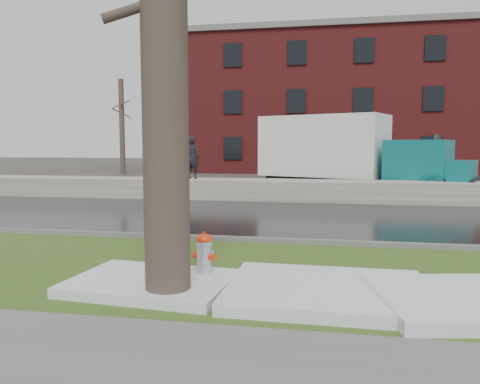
# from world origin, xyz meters

# --- Properties ---
(ground) EXTENTS (120.00, 120.00, 0.00)m
(ground) POSITION_xyz_m (0.00, 0.00, 0.00)
(ground) COLOR #47423D
(ground) RESTS_ON ground
(verge) EXTENTS (60.00, 4.50, 0.04)m
(verge) POSITION_xyz_m (0.00, -1.25, 0.02)
(verge) COLOR #2E4C19
(verge) RESTS_ON ground
(road) EXTENTS (60.00, 7.00, 0.03)m
(road) POSITION_xyz_m (0.00, 4.50, 0.01)
(road) COLOR black
(road) RESTS_ON ground
(parking_lot) EXTENTS (60.00, 9.00, 0.03)m
(parking_lot) POSITION_xyz_m (0.00, 13.00, 0.01)
(parking_lot) COLOR slate
(parking_lot) RESTS_ON ground
(curb) EXTENTS (60.00, 0.15, 0.14)m
(curb) POSITION_xyz_m (0.00, 1.00, 0.07)
(curb) COLOR slate
(curb) RESTS_ON ground
(snowbank) EXTENTS (60.00, 1.60, 0.75)m
(snowbank) POSITION_xyz_m (0.00, 8.70, 0.38)
(snowbank) COLOR #B7B0A7
(snowbank) RESTS_ON ground
(brick_building) EXTENTS (26.00, 12.00, 10.00)m
(brick_building) POSITION_xyz_m (2.00, 30.00, 5.00)
(brick_building) COLOR maroon
(brick_building) RESTS_ON ground
(bg_tree_left) EXTENTS (1.40, 1.62, 6.50)m
(bg_tree_left) POSITION_xyz_m (-12.00, 22.00, 3.33)
(bg_tree_left) COLOR brown
(bg_tree_left) RESTS_ON ground
(bg_tree_center) EXTENTS (1.40, 1.62, 6.50)m
(bg_tree_center) POSITION_xyz_m (-6.00, 26.00, 3.33)
(bg_tree_center) COLOR brown
(bg_tree_center) RESTS_ON ground
(fire_hydrant) EXTENTS (0.37, 0.35, 0.75)m
(fire_hydrant) POSITION_xyz_m (0.15, -1.92, 0.44)
(fire_hydrant) COLOR #B0B2B9
(fire_hydrant) RESTS_ON verge
(tree) EXTENTS (1.47, 1.70, 7.36)m
(tree) POSITION_xyz_m (-0.13, -2.72, 3.75)
(tree) COLOR brown
(tree) RESTS_ON verge
(box_truck) EXTENTS (9.67, 5.28, 3.28)m
(box_truck) POSITION_xyz_m (2.70, 11.60, 1.73)
(box_truck) COLOR black
(box_truck) RESTS_ON ground
(worker) EXTENTS (0.66, 0.52, 1.61)m
(worker) POSITION_xyz_m (-3.19, 8.93, 1.56)
(worker) COLOR black
(worker) RESTS_ON snowbank
(snow_patch_near) EXTENTS (2.63, 2.04, 0.16)m
(snow_patch_near) POSITION_xyz_m (1.91, -2.30, 0.12)
(snow_patch_near) COLOR silver
(snow_patch_near) RESTS_ON verge
(snow_patch_far) EXTENTS (2.34, 1.79, 0.14)m
(snow_patch_far) POSITION_xyz_m (-0.51, -2.33, 0.11)
(snow_patch_far) COLOR silver
(snow_patch_far) RESTS_ON verge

